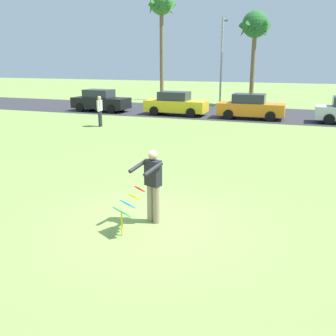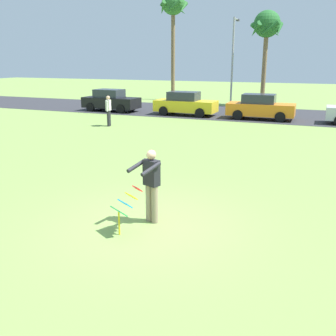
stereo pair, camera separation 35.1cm
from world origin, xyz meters
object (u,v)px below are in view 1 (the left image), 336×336
Objects in this scene: person_kite_flyer at (153,184)px; palm_tree_left_near at (161,8)px; parked_car_orange at (250,107)px; streetlight_pole at (222,56)px; parked_car_black at (101,101)px; kite_held at (128,205)px; parked_car_yellow at (176,104)px; palm_tree_right_near at (255,28)px; person_walker_near at (100,110)px.

person_kite_flyer is 0.18× the size of palm_tree_left_near.
palm_tree_left_near is (-10.11, 27.18, 7.24)m from person_kite_flyer.
parked_car_orange is 0.60× the size of streetlight_pole.
kite_held is at bearing -58.85° from parked_car_black.
parked_car_black is 1.01× the size of parked_car_orange.
parked_car_yellow is 0.60× the size of streetlight_pole.
person_kite_flyer reaches higher than kite_held.
parked_car_yellow is 0.56× the size of palm_tree_right_near.
palm_tree_left_near is (-9.84, 27.93, 7.53)m from kite_held.
kite_held is (-0.27, -0.75, -0.29)m from person_kite_flyer.
person_walker_near is (-4.06, -13.27, -3.06)m from streetlight_pole.
palm_tree_left_near is at bearing 167.87° from palm_tree_right_near.
person_kite_flyer is at bearing -89.11° from parked_car_orange.
streetlight_pole is (7.38, 7.35, 3.22)m from parked_car_black.
parked_car_yellow is 5.08m from parked_car_orange.
palm_tree_right_near reaches higher than parked_car_yellow.
kite_held is at bearing -82.02° from streetlight_pole.
parked_car_yellow is 10.39m from palm_tree_right_near.
kite_held is at bearing -57.98° from person_walker_near.
palm_tree_left_near is (-4.76, 9.82, 7.42)m from parked_car_yellow.
palm_tree_left_near reaches higher than parked_car_orange.
palm_tree_left_near is 17.46m from person_walker_near.
kite_held is 18.11m from parked_car_orange.
kite_held is 0.10× the size of palm_tree_left_near.
palm_tree_right_near is at bearing 13.19° from streetlight_pole.
kite_held is 21.17m from parked_car_black.
palm_tree_left_near is at bearing 110.40° from person_kite_flyer.
palm_tree_left_near is at bearing 158.54° from streetlight_pole.
parked_car_yellow is at bearing 66.66° from person_walker_near.
parked_car_orange is (5.08, -0.00, 0.00)m from parked_car_yellow.
parked_car_orange is at bearing 90.89° from person_kite_flyer.
parked_car_black is (-11.22, 17.37, -0.18)m from person_kite_flyer.
palm_tree_left_near is (-9.84, 9.82, 7.42)m from parked_car_orange.
kite_held is at bearing -70.60° from palm_tree_left_near.
palm_tree_right_near is (-1.09, 7.94, 5.38)m from parked_car_orange.
parked_car_yellow is 2.44× the size of person_walker_near.
parked_car_orange reaches higher than kite_held.
parked_car_black is 2.46× the size of person_walker_near.
streetlight_pole is 14.21m from person_walker_near.
streetlight_pole reaches higher than person_kite_flyer.
parked_car_orange is at bearing 37.74° from person_walker_near.
parked_car_black is 10.90m from streetlight_pole.
parked_car_black is at bearing 179.99° from parked_car_orange.
palm_tree_left_near is at bearing 115.86° from parked_car_yellow.
palm_tree_left_near is 1.39× the size of streetlight_pole.
parked_car_yellow reaches higher than kite_held.
streetlight_pole reaches higher than person_walker_near.
parked_car_yellow is at bearing -116.71° from palm_tree_right_near.
kite_held is at bearing -87.61° from palm_tree_right_near.
streetlight_pole is (-3.57, 25.47, 3.34)m from kite_held.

